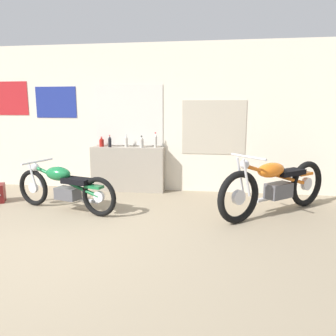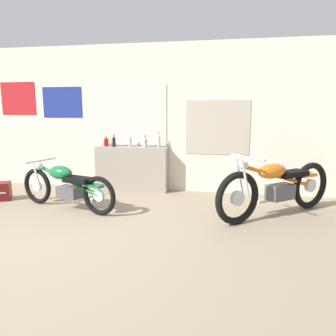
% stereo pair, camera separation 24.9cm
% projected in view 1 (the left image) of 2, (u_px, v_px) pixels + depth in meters
% --- Properties ---
extents(ground_plane, '(24.00, 24.00, 0.00)m').
position_uv_depth(ground_plane, '(29.00, 254.00, 3.63)').
color(ground_plane, gray).
extents(wall_back, '(10.00, 0.07, 2.80)m').
position_uv_depth(wall_back, '(112.00, 118.00, 6.42)').
color(wall_back, beige).
rests_on(wall_back, ground_plane).
extents(sill_counter, '(1.42, 0.28, 0.86)m').
position_uv_depth(sill_counter, '(128.00, 169.00, 6.37)').
color(sill_counter, gray).
rests_on(sill_counter, ground_plane).
extents(bottle_leftmost, '(0.09, 0.09, 0.19)m').
position_uv_depth(bottle_leftmost, '(102.00, 142.00, 6.37)').
color(bottle_leftmost, maroon).
rests_on(bottle_leftmost, sill_counter).
extents(bottle_left_center, '(0.06, 0.06, 0.23)m').
position_uv_depth(bottle_left_center, '(110.00, 142.00, 6.29)').
color(bottle_left_center, black).
rests_on(bottle_left_center, sill_counter).
extents(bottle_center, '(0.06, 0.06, 0.25)m').
position_uv_depth(bottle_center, '(126.00, 141.00, 6.28)').
color(bottle_center, '#B7B2A8').
rests_on(bottle_center, sill_counter).
extents(bottle_right_center, '(0.08, 0.08, 0.23)m').
position_uv_depth(bottle_right_center, '(142.00, 142.00, 6.20)').
color(bottle_right_center, '#B7B2A8').
rests_on(bottle_right_center, sill_counter).
extents(bottle_rightmost, '(0.06, 0.06, 0.29)m').
position_uv_depth(bottle_rightmost, '(155.00, 141.00, 6.20)').
color(bottle_rightmost, '#B7B2A8').
rests_on(bottle_rightmost, sill_counter).
extents(motorcycle_green, '(1.87, 0.78, 0.77)m').
position_uv_depth(motorcycle_green, '(64.00, 187.00, 5.13)').
color(motorcycle_green, black).
rests_on(motorcycle_green, ground_plane).
extents(motorcycle_orange, '(1.79, 1.55, 0.95)m').
position_uv_depth(motorcycle_orange, '(276.00, 185.00, 4.96)').
color(motorcycle_orange, black).
rests_on(motorcycle_orange, ground_plane).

